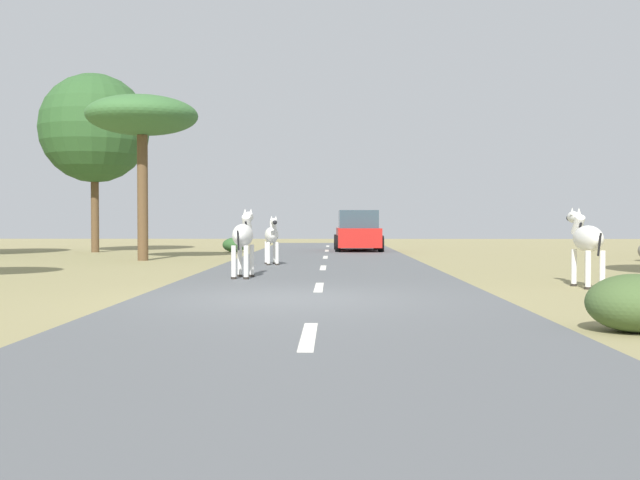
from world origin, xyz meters
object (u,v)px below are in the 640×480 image
object	(u,v)px
car_0	(358,232)
tree_0	(142,118)
zebra_0	(272,236)
tree_3	(94,129)
zebra_1	(244,236)
zebra_2	(586,240)
bush_0	(235,245)
bush_1	(635,303)

from	to	relation	value
car_0	tree_0	size ratio (longest dim) A/B	0.80
zebra_0	tree_3	world-z (taller)	tree_3
zebra_1	zebra_2	distance (m)	7.19
zebra_2	car_0	world-z (taller)	car_0
bush_0	tree_0	bearing A→B (deg)	-106.93
tree_0	tree_3	bearing A→B (deg)	119.22
zebra_0	zebra_2	bearing A→B (deg)	124.29
tree_0	bush_1	world-z (taller)	tree_0
zebra_2	tree_0	distance (m)	15.59
zebra_1	tree_3	xyz separation A→B (m)	(-8.18, 15.02, 4.30)
zebra_1	car_0	size ratio (longest dim) A/B	0.38
bush_0	zebra_2	bearing A→B (deg)	-61.58
car_0	bush_0	distance (m)	5.35
car_0	bush_1	distance (m)	23.56
bush_0	bush_1	size ratio (longest dim) A/B	0.92
bush_1	tree_0	bearing A→B (deg)	121.80
zebra_0	zebra_1	distance (m)	5.02
tree_0	bush_0	distance (m)	8.59
zebra_0	bush_0	xyz separation A→B (m)	(-2.45, 10.23, -0.58)
zebra_2	bush_0	world-z (taller)	zebra_2
tree_3	zebra_2	bearing A→B (deg)	-47.93
zebra_1	tree_0	bearing A→B (deg)	121.71
tree_3	bush_1	distance (m)	27.01
zebra_2	zebra_1	bearing A→B (deg)	162.94
tree_0	car_0	bearing A→B (deg)	45.13
zebra_2	tree_0	world-z (taller)	tree_0
zebra_0	car_0	world-z (taller)	car_0
tree_3	zebra_1	bearing A→B (deg)	-61.43
tree_0	bush_1	xyz separation A→B (m)	(9.89, -15.95, -4.42)
zebra_1	bush_0	xyz separation A→B (m)	(-2.23, 15.24, -0.66)
zebra_1	tree_0	distance (m)	10.05
zebra_0	tree_0	size ratio (longest dim) A/B	0.27
bush_1	tree_3	bearing A→B (deg)	121.04
car_0	bush_1	xyz separation A→B (m)	(2.45, -23.42, -0.51)
zebra_0	bush_0	size ratio (longest dim) A/B	1.43
zebra_0	car_0	distance (m)	11.05
tree_3	bush_1	xyz separation A→B (m)	(13.69, -22.76, -4.93)
zebra_1	bush_1	distance (m)	9.52
zebra_0	bush_1	size ratio (longest dim) A/B	1.31
car_0	zebra_2	bearing A→B (deg)	-78.20
tree_0	zebra_0	bearing A→B (deg)	-34.88
car_0	zebra_0	bearing A→B (deg)	-105.77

